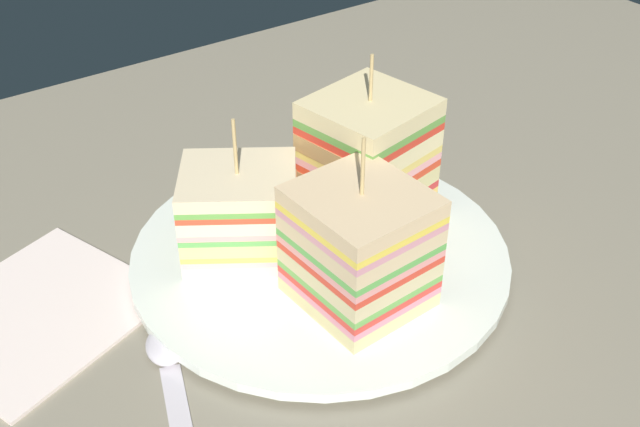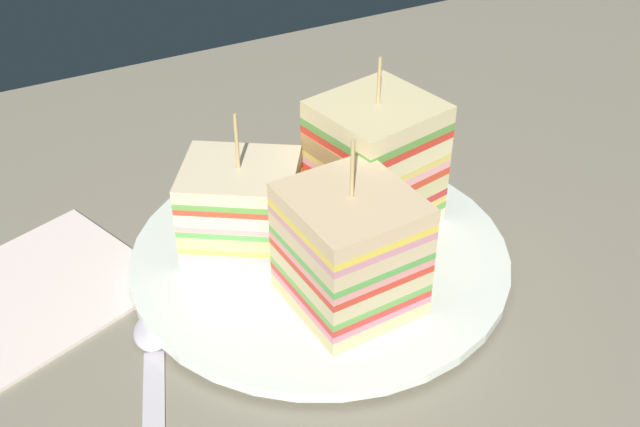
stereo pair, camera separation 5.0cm
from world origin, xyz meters
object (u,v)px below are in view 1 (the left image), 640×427
sandwich_wedge_0 (367,161)px  chip_pile (324,227)px  plate (320,255)px  sandwich_wedge_1 (241,213)px  spoon (170,368)px  napkin (37,311)px  sandwich_wedge_2 (359,247)px

sandwich_wedge_0 → chip_pile: sandwich_wedge_0 is taller
plate → sandwich_wedge_1: (4.16, -3.03, 3.49)cm
spoon → sandwich_wedge_1: bearing=-35.7°
sandwich_wedge_0 → spoon: 19.04cm
chip_pile → napkin: bearing=-17.6°
plate → napkin: size_ratio=1.95×
plate → sandwich_wedge_0: size_ratio=2.06×
plate → napkin: (17.36, -6.11, -0.49)cm
plate → chip_pile: (-0.63, -0.41, 1.90)cm
chip_pile → napkin: 19.02cm
sandwich_wedge_2 → chip_pile: 6.17cm
sandwich_wedge_0 → napkin: 23.44cm
sandwich_wedge_2 → plate: bearing=-11.4°
sandwich_wedge_2 → spoon: sandwich_wedge_2 is taller
sandwich_wedge_2 → spoon: size_ratio=0.88×
napkin → sandwich_wedge_2: bearing=146.0°
plate → chip_pile: size_ratio=3.28×
sandwich_wedge_0 → sandwich_wedge_2: sandwich_wedge_0 is taller
sandwich_wedge_0 → sandwich_wedge_1: size_ratio=1.24×
plate → sandwich_wedge_2: (0.74, 5.11, 4.31)cm
sandwich_wedge_2 → napkin: sandwich_wedge_2 is taller
chip_pile → napkin: size_ratio=0.59×
spoon → napkin: bearing=45.0°
sandwich_wedge_1 → napkin: bearing=-160.0°
chip_pile → sandwich_wedge_2: bearing=76.1°
sandwich_wedge_2 → napkin: bearing=52.9°
plate → sandwich_wedge_1: size_ratio=2.56×
spoon → sandwich_wedge_2: bearing=-80.7°
plate → sandwich_wedge_2: 6.72cm
sandwich_wedge_1 → spoon: sandwich_wedge_1 is taller
napkin → chip_pile: bearing=162.4°
sandwich_wedge_1 → napkin: sandwich_wedge_1 is taller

